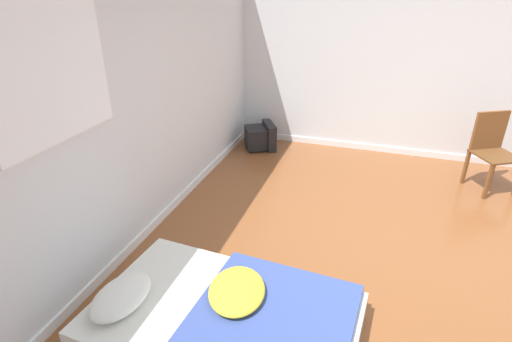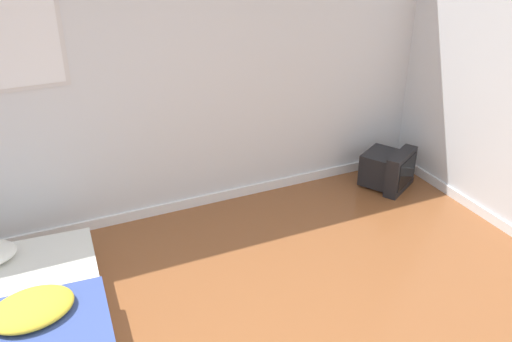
# 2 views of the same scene
# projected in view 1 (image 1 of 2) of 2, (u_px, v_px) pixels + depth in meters

# --- Properties ---
(ground_plane) EXTENTS (20.00, 20.00, 0.00)m
(ground_plane) POSITION_uv_depth(u_px,v_px,m) (405.00, 284.00, 3.37)
(ground_plane) COLOR brown
(wall_back) EXTENTS (8.18, 0.08, 2.60)m
(wall_back) POSITION_uv_depth(u_px,v_px,m) (129.00, 109.00, 3.49)
(wall_back) COLOR silver
(wall_back) RESTS_ON ground_plane
(wall_right) EXTENTS (0.08, 7.33, 2.60)m
(wall_right) POSITION_uv_depth(u_px,v_px,m) (419.00, 65.00, 5.30)
(wall_right) COLOR silver
(wall_right) RESTS_ON ground_plane
(mattress_bed) EXTENTS (1.29, 1.92, 0.36)m
(mattress_bed) POSITION_uv_depth(u_px,v_px,m) (224.00, 321.00, 2.82)
(mattress_bed) COLOR silver
(mattress_bed) RESTS_ON ground_plane
(crt_tv) EXTENTS (0.56, 0.56, 0.38)m
(crt_tv) POSITION_uv_depth(u_px,v_px,m) (261.00, 137.00, 5.97)
(crt_tv) COLOR black
(crt_tv) RESTS_ON ground_plane
(wooden_chair) EXTENTS (0.60, 0.60, 0.92)m
(wooden_chair) POSITION_uv_depth(u_px,v_px,m) (492.00, 145.00, 4.74)
(wooden_chair) COLOR brown
(wooden_chair) RESTS_ON ground_plane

